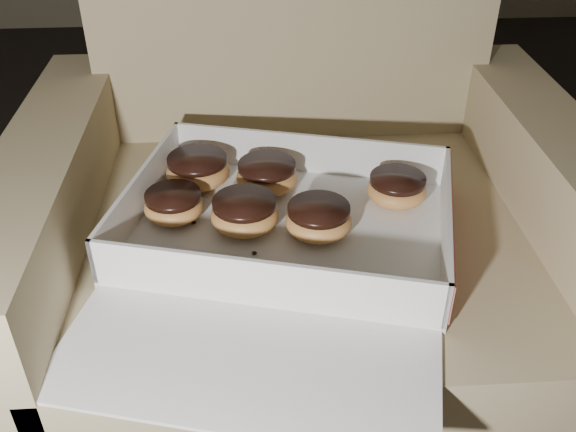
# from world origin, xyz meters

# --- Properties ---
(armchair) EXTENTS (0.83, 0.70, 0.86)m
(armchair) POSITION_xyz_m (-0.15, 0.22, 0.27)
(armchair) COLOR #9C8B63
(armchair) RESTS_ON floor
(bakery_box) EXTENTS (0.54, 0.60, 0.07)m
(bakery_box) POSITION_xyz_m (-0.19, 0.09, 0.40)
(bakery_box) COLOR white
(bakery_box) RESTS_ON armchair
(donut_a) EXTENTS (0.09, 0.09, 0.05)m
(donut_a) POSITION_xyz_m (-0.21, 0.24, 0.42)
(donut_a) COLOR gold
(donut_a) RESTS_ON bakery_box
(donut_b) EXTENTS (0.10, 0.10, 0.05)m
(donut_b) POSITION_xyz_m (-0.31, 0.26, 0.42)
(donut_b) COLOR gold
(donut_b) RESTS_ON bakery_box
(donut_c) EXTENTS (0.09, 0.09, 0.05)m
(donut_c) POSITION_xyz_m (-0.14, 0.12, 0.42)
(donut_c) COLOR gold
(donut_c) RESTS_ON bakery_box
(donut_d) EXTENTS (0.08, 0.08, 0.04)m
(donut_d) POSITION_xyz_m (-0.34, 0.17, 0.42)
(donut_d) COLOR gold
(donut_d) RESTS_ON bakery_box
(donut_e) EXTENTS (0.09, 0.09, 0.05)m
(donut_e) POSITION_xyz_m (-0.24, 0.14, 0.42)
(donut_e) COLOR gold
(donut_e) RESTS_ON bakery_box
(donut_f) EXTENTS (0.09, 0.09, 0.04)m
(donut_f) POSITION_xyz_m (-0.02, 0.19, 0.42)
(donut_f) COLOR gold
(donut_f) RESTS_ON bakery_box
(crumb_a) EXTENTS (0.01, 0.01, 0.00)m
(crumb_a) POSITION_xyz_m (-0.23, 0.05, 0.40)
(crumb_a) COLOR black
(crumb_a) RESTS_ON bakery_box
(crumb_b) EXTENTS (0.01, 0.01, 0.00)m
(crumb_b) POSITION_xyz_m (-0.31, 0.15, 0.40)
(crumb_b) COLOR black
(crumb_b) RESTS_ON bakery_box
(crumb_c) EXTENTS (0.01, 0.01, 0.00)m
(crumb_c) POSITION_xyz_m (-0.23, 0.08, 0.40)
(crumb_c) COLOR black
(crumb_c) RESTS_ON bakery_box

